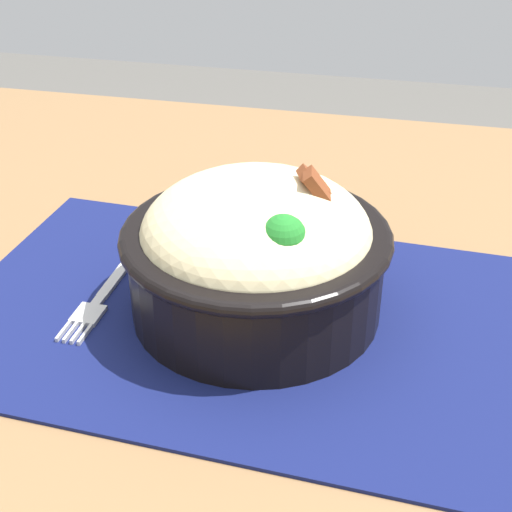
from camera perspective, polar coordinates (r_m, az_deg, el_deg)
name	(u,v)px	position (r m, az deg, el deg)	size (l,w,h in m)	color
table	(209,396)	(0.63, -3.59, -10.56)	(1.22, 0.99, 0.75)	olive
placemat	(236,316)	(0.60, -1.51, -4.55)	(0.45, 0.30, 0.00)	#11194C
bowl	(256,251)	(0.58, 0.03, 0.40)	(0.23, 0.23, 0.12)	black
fork	(98,301)	(0.63, -11.91, -3.37)	(0.02, 0.13, 0.00)	#B8B8B8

